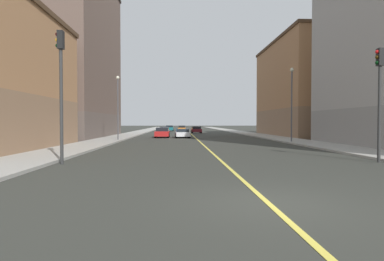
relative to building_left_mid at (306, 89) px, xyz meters
name	(u,v)px	position (x,y,z in m)	size (l,w,h in m)	color
ground_plane	(267,202)	(-17.41, -40.58, -7.26)	(400.00, 400.00, 0.00)	#31322D
sidewalk_left	(249,134)	(-7.05, 8.42, -7.19)	(3.73, 168.00, 0.15)	#9E9B93
sidewalk_right	(133,134)	(-27.76, 8.42, -7.19)	(3.73, 168.00, 0.15)	#9E9B93
lane_center_stripe	(191,134)	(-17.41, 8.42, -7.25)	(0.16, 154.00, 0.01)	#E5D14C
building_left_mid	(306,89)	(0.00, 0.00, 0.00)	(10.68, 21.09, 14.51)	#8F6B4F
building_right_midblock	(69,55)	(-34.82, -3.56, 4.17)	(10.68, 21.86, 22.85)	brown
traffic_light_left_near	(379,89)	(-9.34, -32.57, -3.44)	(0.40, 0.32, 5.89)	#2D2D2D
traffic_light_right_near	(61,79)	(-25.51, -32.57, -3.04)	(0.40, 0.32, 6.59)	#2D2D2D
street_lamp_left_near	(292,97)	(-8.32, -16.87, -2.65)	(0.36, 0.36, 7.39)	#4C4C51
street_lamp_right_near	(118,101)	(-26.50, -12.29, -2.79)	(0.36, 0.36, 7.13)	#4C4C51
car_white	(182,133)	(-19.14, -5.04, -6.66)	(2.06, 4.30, 1.19)	white
car_orange	(182,128)	(-18.85, 27.44, -6.62)	(1.89, 4.24, 1.34)	orange
car_teal	(170,128)	(-21.81, 28.55, -6.60)	(1.93, 4.55, 1.36)	#196670
car_red	(162,133)	(-21.91, -4.56, -6.61)	(1.96, 3.95, 1.37)	red
car_maroon	(196,130)	(-16.18, 14.30, -6.61)	(2.02, 3.99, 1.31)	maroon
car_blue	(164,130)	(-22.46, 12.84, -6.64)	(1.97, 4.37, 1.26)	#23389E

